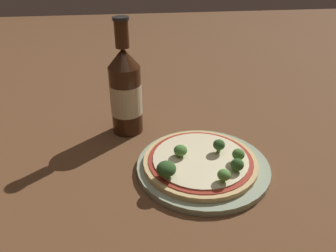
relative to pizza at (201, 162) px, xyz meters
name	(u,v)px	position (x,y,z in m)	size (l,w,h in m)	color
ground_plane	(203,169)	(0.01, 0.00, -0.02)	(3.00, 3.00, 0.00)	brown
plate	(202,167)	(0.00, 0.00, -0.01)	(0.25, 0.25, 0.01)	#93A384
pizza	(201,162)	(0.00, 0.00, 0.00)	(0.21, 0.21, 0.01)	tan
broccoli_floret_0	(166,169)	(-0.07, -0.04, 0.02)	(0.03, 0.03, 0.03)	#6B8E51
broccoli_floret_1	(180,150)	(-0.04, 0.01, 0.02)	(0.03, 0.03, 0.02)	#6B8E51
broccoli_floret_2	(237,165)	(0.05, -0.04, 0.02)	(0.02, 0.02, 0.02)	#6B8E51
broccoli_floret_3	(219,145)	(0.04, 0.02, 0.02)	(0.02, 0.02, 0.03)	#6B8E51
broccoli_floret_4	(238,155)	(0.06, -0.02, 0.02)	(0.02, 0.02, 0.03)	#6B8E51
broccoli_floret_5	(224,175)	(0.02, -0.07, 0.02)	(0.02, 0.02, 0.02)	#6B8E51
beer_bottle	(126,91)	(-0.13, 0.17, 0.08)	(0.07, 0.07, 0.25)	#381E0F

